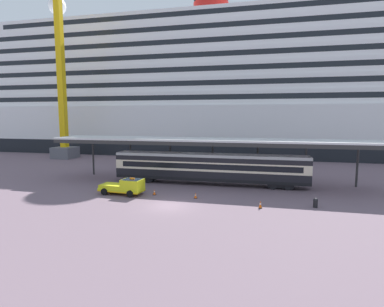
{
  "coord_description": "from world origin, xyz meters",
  "views": [
    {
      "loc": [
        9.16,
        -28.94,
        9.07
      ],
      "look_at": [
        0.68,
        7.56,
        4.5
      ],
      "focal_mm": 28.64,
      "sensor_mm": 36.0,
      "label": 1
    }
  ],
  "objects": [
    {
      "name": "ground_plane",
      "position": [
        0.0,
        0.0,
        0.0
      ],
      "size": [
        400.0,
        400.0,
        0.0
      ],
      "primitive_type": "plane",
      "color": "#6B5661"
    },
    {
      "name": "cruise_ship",
      "position": [
        2.21,
        48.82,
        14.5
      ],
      "size": [
        175.98,
        25.88,
        41.52
      ],
      "color": "black",
      "rests_on": "ground"
    },
    {
      "name": "platform_canopy",
      "position": [
        2.26,
        11.24,
        5.78
      ],
      "size": [
        43.86,
        5.36,
        6.08
      ],
      "color": "silver",
      "rests_on": "ground"
    },
    {
      "name": "train_carriage",
      "position": [
        2.26,
        10.79,
        2.32
      ],
      "size": [
        25.6,
        2.81,
        4.11
      ],
      "color": "black",
      "rests_on": "ground"
    },
    {
      "name": "service_truck",
      "position": [
        -6.28,
        3.25,
        0.99
      ],
      "size": [
        5.34,
        2.56,
        2.02
      ],
      "color": "yellow",
      "rests_on": "ground"
    },
    {
      "name": "traffic_cone_near",
      "position": [
        -2.95,
        3.86,
        0.32
      ],
      "size": [
        0.36,
        0.36,
        0.65
      ],
      "color": "black",
      "rests_on": "ground"
    },
    {
      "name": "traffic_cone_mid",
      "position": [
        9.09,
        1.32,
        0.38
      ],
      "size": [
        0.36,
        0.36,
        0.77
      ],
      "color": "black",
      "rests_on": "ground"
    },
    {
      "name": "traffic_cone_far",
      "position": [
        2.04,
        3.46,
        0.31
      ],
      "size": [
        0.36,
        0.36,
        0.64
      ],
      "color": "black",
      "rests_on": "ground"
    },
    {
      "name": "dockside_crane",
      "position": [
        -32.29,
        29.33,
        19.59
      ],
      "size": [
        13.56,
        4.4,
        61.54
      ],
      "color": "#595960",
      "rests_on": "ground"
    },
    {
      "name": "quay_bollard",
      "position": [
        14.46,
        2.82,
        0.52
      ],
      "size": [
        0.48,
        0.48,
        0.96
      ],
      "color": "black",
      "rests_on": "ground"
    }
  ]
}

